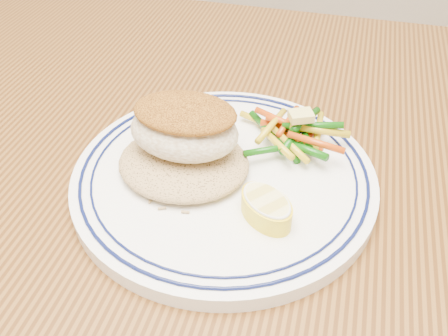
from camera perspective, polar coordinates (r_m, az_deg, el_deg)
dining_table at (r=0.53m, az=-3.25°, el=-11.60°), size 1.50×0.90×0.75m
plate at (r=0.46m, az=0.00°, el=-0.99°), size 0.28×0.28×0.02m
rice_pilaf at (r=0.46m, az=-4.64°, el=0.92°), size 0.12×0.11×0.02m
fish_fillet at (r=0.45m, az=-4.56°, el=4.77°), size 0.10×0.08×0.05m
vegetable_pile at (r=0.49m, az=7.91°, el=3.96°), size 0.11×0.09×0.03m
butter_pat at (r=0.48m, az=8.79°, el=5.92°), size 0.03×0.02×0.01m
lemon_wedge at (r=0.41m, az=4.86°, el=-4.44°), size 0.07×0.07×0.02m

